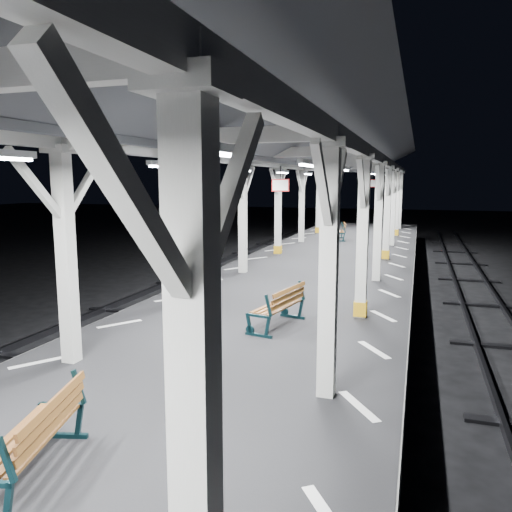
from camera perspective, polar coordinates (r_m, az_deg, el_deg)
The scene contains 9 objects.
ground at distance 9.55m, azimuth -2.23°, elevation -14.85°, with size 120.00×120.00×0.00m, color black.
platform at distance 9.36m, azimuth -2.25°, elevation -12.04°, with size 6.00×50.00×1.00m, color black.
hazard_stripes_left at distance 10.27m, azimuth -15.32°, elevation -7.49°, with size 1.00×48.00×0.01m, color silver.
hazard_stripes_right at distance 8.69m, azimuth 13.32°, elevation -10.39°, with size 1.00×48.00×0.01m, color silver.
track_left at distance 12.08m, azimuth -25.46°, elevation -10.17°, with size 2.20×60.00×0.16m.
canopy at distance 8.77m, azimuth -2.45°, elevation 13.57°, with size 5.40×49.00×4.65m.
bench_near at distance 5.42m, azimuth -23.68°, elevation -18.18°, with size 0.90×1.57×0.80m.
bench_mid at distance 9.60m, azimuth 2.85°, elevation -5.67°, with size 0.83×1.57×0.81m.
bench_far at distance 23.97m, azimuth 9.68°, elevation 2.85°, with size 0.83×1.56×0.80m.
Camera 1 is at (3.05, -8.20, 3.81)m, focal length 35.00 mm.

